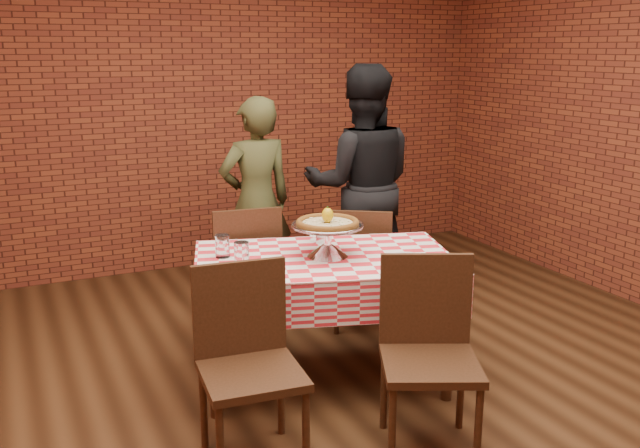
{
  "coord_description": "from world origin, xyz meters",
  "views": [
    {
      "loc": [
        -1.61,
        -2.95,
        1.91
      ],
      "look_at": [
        0.05,
        0.58,
        0.92
      ],
      "focal_mm": 39.23,
      "sensor_mm": 36.0,
      "label": 1
    }
  ],
  "objects_px": {
    "condiment_caddy": "(320,231)",
    "chair_far_left": "(242,270)",
    "table": "(324,319)",
    "diner_black": "(361,185)",
    "water_glass_right": "(222,246)",
    "diner_olive": "(256,202)",
    "chair_near_right": "(430,361)",
    "pizza": "(328,224)",
    "pizza_stand": "(328,240)",
    "chair_far_right": "(363,267)",
    "chair_near_left": "(252,371)",
    "water_glass_left": "(242,254)"
  },
  "relations": [
    {
      "from": "condiment_caddy",
      "to": "chair_far_left",
      "type": "distance_m",
      "value": 0.72
    },
    {
      "from": "table",
      "to": "diner_black",
      "type": "xyz_separation_m",
      "value": [
        0.85,
        1.13,
        0.52
      ]
    },
    {
      "from": "water_glass_right",
      "to": "diner_olive",
      "type": "bearing_deg",
      "value": 61.64
    },
    {
      "from": "chair_near_right",
      "to": "condiment_caddy",
      "type": "bearing_deg",
      "value": 116.14
    },
    {
      "from": "table",
      "to": "condiment_caddy",
      "type": "relative_size",
      "value": 11.0
    },
    {
      "from": "pizza",
      "to": "condiment_caddy",
      "type": "xyz_separation_m",
      "value": [
        0.09,
        0.29,
        -0.13
      ]
    },
    {
      "from": "table",
      "to": "pizza_stand",
      "type": "relative_size",
      "value": 3.44
    },
    {
      "from": "condiment_caddy",
      "to": "chair_far_left",
      "type": "xyz_separation_m",
      "value": [
        -0.32,
        0.53,
        -0.36
      ]
    },
    {
      "from": "pizza_stand",
      "to": "water_glass_right",
      "type": "xyz_separation_m",
      "value": [
        -0.55,
        0.24,
        -0.03
      ]
    },
    {
      "from": "chair_near_right",
      "to": "diner_black",
      "type": "relative_size",
      "value": 0.52
    },
    {
      "from": "condiment_caddy",
      "to": "chair_far_left",
      "type": "relative_size",
      "value": 0.14
    },
    {
      "from": "table",
      "to": "diner_black",
      "type": "distance_m",
      "value": 1.5
    },
    {
      "from": "table",
      "to": "water_glass_right",
      "type": "xyz_separation_m",
      "value": [
        -0.53,
        0.23,
        0.45
      ]
    },
    {
      "from": "water_glass_right",
      "to": "chair_far_right",
      "type": "xyz_separation_m",
      "value": [
        1.12,
        0.38,
        -0.39
      ]
    },
    {
      "from": "chair_near_left",
      "to": "water_glass_left",
      "type": "bearing_deg",
      "value": 79.27
    },
    {
      "from": "table",
      "to": "chair_near_right",
      "type": "relative_size",
      "value": 1.53
    },
    {
      "from": "chair_near_left",
      "to": "pizza",
      "type": "bearing_deg",
      "value": 47.7
    },
    {
      "from": "chair_far_right",
      "to": "diner_black",
      "type": "distance_m",
      "value": 0.73
    },
    {
      "from": "chair_near_right",
      "to": "chair_far_right",
      "type": "bearing_deg",
      "value": 97.86
    },
    {
      "from": "water_glass_left",
      "to": "condiment_caddy",
      "type": "height_order",
      "value": "condiment_caddy"
    },
    {
      "from": "condiment_caddy",
      "to": "chair_far_left",
      "type": "bearing_deg",
      "value": 116.17
    },
    {
      "from": "pizza_stand",
      "to": "diner_olive",
      "type": "distance_m",
      "value": 1.4
    },
    {
      "from": "water_glass_right",
      "to": "chair_far_right",
      "type": "bearing_deg",
      "value": 18.89
    },
    {
      "from": "water_glass_left",
      "to": "diner_black",
      "type": "distance_m",
      "value": 1.71
    },
    {
      "from": "water_glass_right",
      "to": "chair_near_left",
      "type": "bearing_deg",
      "value": -99.52
    },
    {
      "from": "condiment_caddy",
      "to": "chair_near_right",
      "type": "xyz_separation_m",
      "value": [
        0.03,
        -1.18,
        -0.36
      ]
    },
    {
      "from": "chair_near_left",
      "to": "chair_far_right",
      "type": "height_order",
      "value": "chair_near_left"
    },
    {
      "from": "water_glass_right",
      "to": "chair_near_right",
      "type": "xyz_separation_m",
      "value": [
        0.66,
        -1.13,
        -0.35
      ]
    },
    {
      "from": "water_glass_left",
      "to": "chair_far_left",
      "type": "height_order",
      "value": "chair_far_left"
    },
    {
      "from": "pizza_stand",
      "to": "water_glass_left",
      "type": "xyz_separation_m",
      "value": [
        -0.5,
        0.05,
        -0.03
      ]
    },
    {
      "from": "table",
      "to": "chair_far_left",
      "type": "height_order",
      "value": "chair_far_left"
    },
    {
      "from": "pizza",
      "to": "diner_olive",
      "type": "relative_size",
      "value": 0.23
    },
    {
      "from": "water_glass_left",
      "to": "water_glass_right",
      "type": "distance_m",
      "value": 0.19
    },
    {
      "from": "chair_near_right",
      "to": "diner_olive",
      "type": "xyz_separation_m",
      "value": [
        -0.03,
        2.29,
        0.32
      ]
    },
    {
      "from": "table",
      "to": "pizza",
      "type": "bearing_deg",
      "value": -11.21
    },
    {
      "from": "water_glass_left",
      "to": "chair_far_left",
      "type": "distance_m",
      "value": 0.9
    },
    {
      "from": "pizza_stand",
      "to": "chair_near_left",
      "type": "distance_m",
      "value": 1.01
    },
    {
      "from": "condiment_caddy",
      "to": "chair_near_left",
      "type": "bearing_deg",
      "value": -135.04
    },
    {
      "from": "chair_near_right",
      "to": "table",
      "type": "bearing_deg",
      "value": 123.4
    },
    {
      "from": "condiment_caddy",
      "to": "chair_near_right",
      "type": "bearing_deg",
      "value": -93.64
    },
    {
      "from": "water_glass_left",
      "to": "diner_olive",
      "type": "xyz_separation_m",
      "value": [
        0.58,
        1.35,
        -0.04
      ]
    },
    {
      "from": "chair_far_left",
      "to": "water_glass_left",
      "type": "bearing_deg",
      "value": 78.3
    },
    {
      "from": "water_glass_left",
      "to": "chair_near_right",
      "type": "xyz_separation_m",
      "value": [
        0.61,
        -0.94,
        -0.35
      ]
    },
    {
      "from": "condiment_caddy",
      "to": "pizza_stand",
      "type": "bearing_deg",
      "value": -111.64
    },
    {
      "from": "diner_black",
      "to": "pizza",
      "type": "bearing_deg",
      "value": 77.32
    },
    {
      "from": "chair_near_right",
      "to": "diner_black",
      "type": "bearing_deg",
      "value": 95.41
    },
    {
      "from": "chair_far_left",
      "to": "chair_near_left",
      "type": "bearing_deg",
      "value": 79.51
    },
    {
      "from": "table",
      "to": "diner_olive",
      "type": "distance_m",
      "value": 1.46
    },
    {
      "from": "pizza_stand",
      "to": "chair_far_right",
      "type": "xyz_separation_m",
      "value": [
        0.58,
        0.62,
        -0.41
      ]
    },
    {
      "from": "water_glass_right",
      "to": "diner_black",
      "type": "relative_size",
      "value": 0.07
    }
  ]
}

